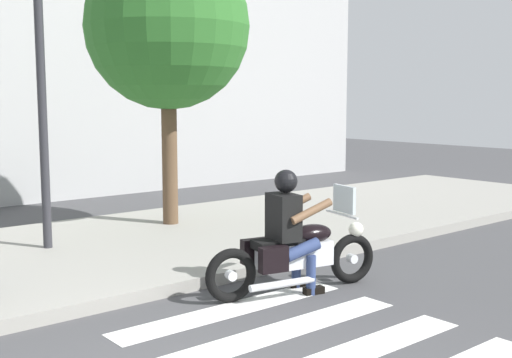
{
  "coord_description": "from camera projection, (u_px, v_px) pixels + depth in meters",
  "views": [
    {
      "loc": [
        -2.56,
        -3.6,
        2.21
      ],
      "look_at": [
        3.03,
        3.13,
        1.11
      ],
      "focal_mm": 45.19,
      "sensor_mm": 36.0,
      "label": 1
    }
  ],
  "objects": [
    {
      "name": "tree_near_rack",
      "position": [
        167.0,
        28.0,
        10.27
      ],
      "size": [
        2.64,
        2.64,
        4.66
      ],
      "color": "brown",
      "rests_on": "ground"
    },
    {
      "name": "crosswalk_stripe_3",
      "position": [
        284.0,
        330.0,
        6.16
      ],
      "size": [
        2.8,
        0.4,
        0.01
      ],
      "primitive_type": "cube",
      "color": "white",
      "rests_on": "ground"
    },
    {
      "name": "crosswalk_stripe_2",
      "position": [
        346.0,
        355.0,
        5.55
      ],
      "size": [
        2.8,
        0.4,
        0.01
      ],
      "primitive_type": "cube",
      "color": "white",
      "rests_on": "ground"
    },
    {
      "name": "rider",
      "position": [
        290.0,
        223.0,
        7.24
      ],
      "size": [
        0.7,
        0.63,
        1.42
      ],
      "color": "black",
      "rests_on": "ground"
    },
    {
      "name": "motorcycle",
      "position": [
        296.0,
        254.0,
        7.32
      ],
      "size": [
        2.18,
        0.83,
        1.19
      ],
      "color": "black",
      "rests_on": "ground"
    },
    {
      "name": "crosswalk_stripe_4",
      "position": [
        233.0,
        309.0,
        6.77
      ],
      "size": [
        2.8,
        0.4,
        0.01
      ],
      "primitive_type": "cube",
      "color": "white",
      "rests_on": "ground"
    },
    {
      "name": "street_lamp",
      "position": [
        41.0,
        76.0,
        8.64
      ],
      "size": [
        0.28,
        0.28,
        4.11
      ],
      "color": "#2D2D33",
      "rests_on": "ground"
    }
  ]
}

